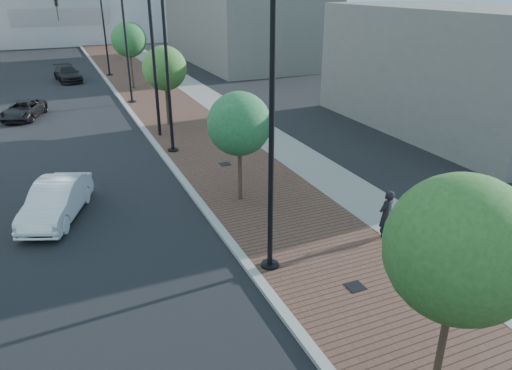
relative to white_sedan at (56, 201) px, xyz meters
name	(u,v)px	position (x,y,z in m)	size (l,w,h in m)	color
sidewalk	(154,85)	(8.76, 23.62, -0.65)	(7.00, 140.00, 0.12)	#4C2D23
concrete_strip	(184,82)	(11.46, 23.62, -0.65)	(2.40, 140.00, 0.13)	slate
curb	(112,88)	(5.26, 23.62, -0.64)	(0.30, 140.00, 0.14)	gray
white_sedan	(56,201)	(0.00, 0.00, 0.00)	(1.51, 4.33, 1.43)	white
dark_car_mid	(23,110)	(-1.37, 16.23, -0.14)	(1.90, 4.13, 1.15)	black
dark_car_far	(68,74)	(2.11, 28.65, -0.06)	(1.84, 4.52, 1.31)	black
pedestrian	(386,215)	(10.29, -6.24, 0.20)	(0.67, 0.44, 1.83)	black
streetlight_1	(268,136)	(5.75, -6.38, 3.63)	(1.44, 0.56, 9.21)	black
streetlight_2	(166,59)	(5.86, 5.62, 4.11)	(1.72, 0.56, 9.28)	black
streetlight_3	(124,43)	(5.75, 17.62, 3.63)	(1.44, 0.56, 9.21)	black
streetlight_4	(104,23)	(5.86, 29.62, 4.11)	(1.72, 0.56, 9.28)	black
traffic_mast	(136,49)	(4.96, 8.62, 4.27)	(5.09, 0.20, 8.00)	black
tree_0	(461,248)	(6.91, -12.35, 3.04)	(2.82, 2.82, 5.17)	#382619
tree_1	(240,124)	(6.91, -1.35, 2.54)	(2.50, 2.47, 4.50)	#382619
tree_2	(165,68)	(6.91, 10.65, 2.83)	(2.63, 2.62, 4.86)	#382619
tree_3	(129,40)	(6.91, 22.65, 3.29)	(2.78, 2.78, 5.41)	#382619
commercial_block_ne	(244,24)	(21.26, 33.62, 3.29)	(12.00, 22.00, 8.00)	#64615A
commercial_block_e	(464,69)	(23.26, 3.62, 2.79)	(10.00, 16.00, 7.00)	#5E5B54
utility_cover_1	(355,287)	(7.66, -8.38, -0.58)	(0.50, 0.50, 0.02)	black
utility_cover_2	(225,164)	(7.66, 2.62, -0.58)	(0.50, 0.50, 0.02)	black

